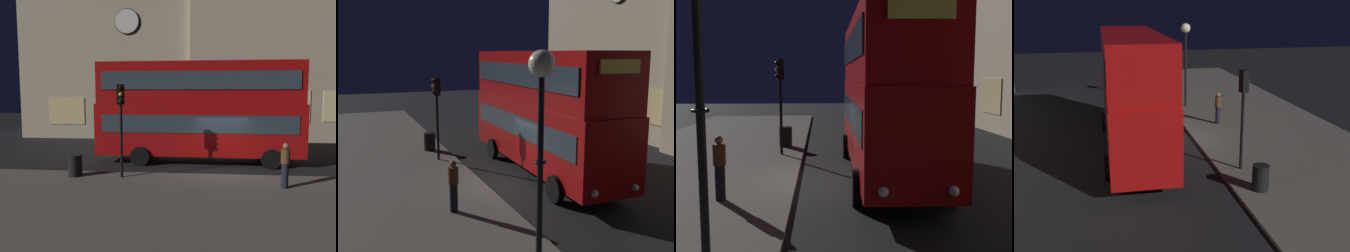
{
  "view_description": "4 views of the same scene",
  "coord_description": "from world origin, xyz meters",
  "views": [
    {
      "loc": [
        -1.15,
        -15.13,
        3.75
      ],
      "look_at": [
        -2.67,
        0.84,
        2.07
      ],
      "focal_mm": 34.79,
      "sensor_mm": 36.0,
      "label": 1
    },
    {
      "loc": [
        14.07,
        -5.82,
        5.22
      ],
      "look_at": [
        -2.86,
        1.17,
        1.83
      ],
      "focal_mm": 42.49,
      "sensor_mm": 36.0,
      "label": 2
    },
    {
      "loc": [
        12.99,
        -0.04,
        3.37
      ],
      "look_at": [
        -3.25,
        0.85,
        1.44
      ],
      "focal_mm": 44.54,
      "sensor_mm": 36.0,
      "label": 3
    },
    {
      "loc": [
        -19.55,
        3.88,
        6.52
      ],
      "look_at": [
        -3.58,
        0.49,
        1.79
      ],
      "focal_mm": 45.81,
      "sensor_mm": 36.0,
      "label": 4
    }
  ],
  "objects": [
    {
      "name": "ground_plane",
      "position": [
        0.0,
        0.0,
        0.0
      ],
      "size": [
        80.0,
        80.0,
        0.0
      ],
      "primitive_type": "plane",
      "color": "black"
    },
    {
      "name": "sidewalk_slab",
      "position": [
        0.0,
        -4.82,
        0.06
      ],
      "size": [
        44.0,
        7.99,
        0.12
      ],
      "primitive_type": "cube",
      "color": "#5B564F",
      "rests_on": "ground"
    },
    {
      "name": "building_with_clock",
      "position": [
        -7.27,
        13.99,
        7.34
      ],
      "size": [
        16.84,
        7.67,
        14.66
      ],
      "color": "tan",
      "rests_on": "ground"
    },
    {
      "name": "double_decker_bus",
      "position": [
        -1.18,
        2.19,
        2.95
      ],
      "size": [
        10.79,
        2.89,
        5.29
      ],
      "rotation": [
        0.0,
        0.0,
        -0.02
      ],
      "color": "#9E0C0C",
      "rests_on": "ground"
    },
    {
      "name": "traffic_light_near_kerb",
      "position": [
        -4.42,
        -1.74,
        2.97
      ],
      "size": [
        0.37,
        0.39,
        3.96
      ],
      "rotation": [
        0.0,
        0.0,
        0.22
      ],
      "color": "black",
      "rests_on": "sidewalk_slab"
    },
    {
      "name": "street_lamp",
      "position": [
        6.54,
        -1.89,
        4.17
      ],
      "size": [
        0.58,
        0.58,
        5.16
      ],
      "color": "black",
      "rests_on": "sidewalk_slab"
    },
    {
      "name": "pedestrian",
      "position": [
        2.12,
        -2.71,
        1.01
      ],
      "size": [
        0.33,
        0.33,
        1.72
      ],
      "rotation": [
        0.0,
        0.0,
        3.86
      ],
      "color": "black",
      "rests_on": "sidewalk_slab"
    },
    {
      "name": "litter_bin",
      "position": [
        -6.48,
        -1.72,
        0.58
      ],
      "size": [
        0.6,
        0.6,
        0.92
      ],
      "primitive_type": "cylinder",
      "color": "black",
      "rests_on": "sidewalk_slab"
    }
  ]
}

